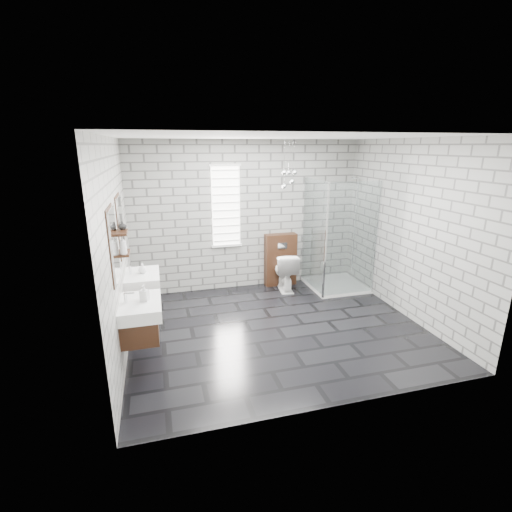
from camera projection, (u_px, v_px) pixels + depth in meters
name	position (u px, v px, depth m)	size (l,w,h in m)	color
floor	(277.00, 328.00, 5.50)	(4.20, 3.60, 0.02)	black
ceiling	(281.00, 136.00, 4.72)	(4.20, 3.60, 0.02)	white
wall_back	(247.00, 216.00, 6.78)	(4.20, 0.02, 2.70)	#9A9A95
wall_front	(341.00, 285.00, 3.43)	(4.20, 0.02, 2.70)	#9A9A95
wall_left	(117.00, 250.00, 4.58)	(0.02, 3.60, 2.70)	#9A9A95
wall_right	(410.00, 231.00, 5.63)	(0.02, 3.60, 2.70)	#9A9A95
vanity_left	(137.00, 309.00, 4.33)	(0.47, 0.70, 1.57)	#3A2012
vanity_right	(140.00, 280.00, 5.27)	(0.47, 0.70, 1.57)	#3A2012
shelf_lower	(124.00, 253.00, 4.56)	(0.14, 0.30, 0.03)	#3A2012
shelf_upper	(121.00, 233.00, 4.48)	(0.14, 0.30, 0.03)	#3A2012
window	(226.00, 206.00, 6.60)	(0.56, 0.05, 1.48)	white
cistern_panel	(280.00, 260.00, 7.08)	(0.60, 0.20, 1.00)	#3A2012
flush_plate	(283.00, 246.00, 6.89)	(0.18, 0.01, 0.12)	silver
shower_enclosure	(335.00, 264.00, 6.82)	(1.00, 1.00, 2.03)	white
pendant_cluster	(289.00, 177.00, 6.31)	(0.32, 0.23, 0.83)	silver
toilet	(285.00, 271.00, 6.88)	(0.40, 0.70, 0.71)	white
soap_bottle_a	(144.00, 293.00, 4.30)	(0.09, 0.09, 0.20)	#B2B2B2
soap_bottle_b	(142.00, 268.00, 5.24)	(0.12, 0.12, 0.15)	#B2B2B2
soap_bottle_c	(123.00, 245.00, 4.43)	(0.09, 0.09, 0.23)	#B2B2B2
vase	(122.00, 226.00, 4.56)	(0.10, 0.10, 0.10)	#B2B2B2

